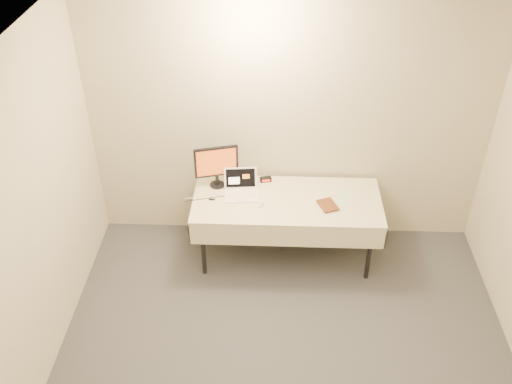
{
  "coord_description": "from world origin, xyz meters",
  "views": [
    {
      "loc": [
        -0.13,
        -2.46,
        4.1
      ],
      "look_at": [
        -0.31,
        1.99,
        0.86
      ],
      "focal_mm": 40.0,
      "sensor_mm": 36.0,
      "label": 1
    }
  ],
  "objects_px": {
    "monitor": "(216,164)",
    "book": "(321,199)",
    "table": "(287,205)",
    "laptop": "(241,188)"
  },
  "relations": [
    {
      "from": "monitor",
      "to": "book",
      "type": "bearing_deg",
      "value": -32.7
    },
    {
      "from": "book",
      "to": "table",
      "type": "bearing_deg",
      "value": 137.61
    },
    {
      "from": "table",
      "to": "monitor",
      "type": "xyz_separation_m",
      "value": [
        -0.71,
        0.22,
        0.33
      ]
    },
    {
      "from": "table",
      "to": "laptop",
      "type": "relative_size",
      "value": 5.17
    },
    {
      "from": "monitor",
      "to": "book",
      "type": "relative_size",
      "value": 2.14
    },
    {
      "from": "table",
      "to": "book",
      "type": "xyz_separation_m",
      "value": [
        0.32,
        -0.12,
        0.17
      ]
    },
    {
      "from": "table",
      "to": "monitor",
      "type": "relative_size",
      "value": 4.12
    },
    {
      "from": "table",
      "to": "monitor",
      "type": "bearing_deg",
      "value": 163.12
    },
    {
      "from": "laptop",
      "to": "book",
      "type": "distance_m",
      "value": 0.81
    },
    {
      "from": "book",
      "to": "laptop",
      "type": "bearing_deg",
      "value": 142.57
    }
  ]
}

